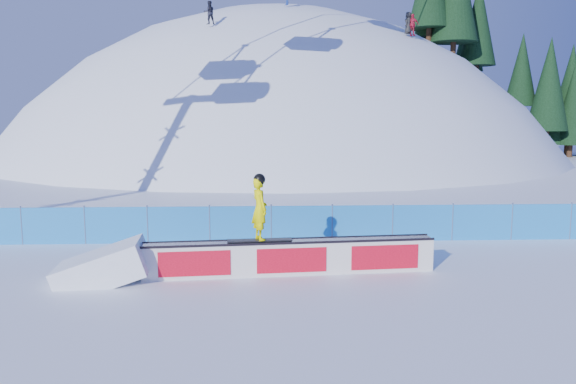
{
  "coord_description": "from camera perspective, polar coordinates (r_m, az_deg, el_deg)",
  "views": [
    {
      "loc": [
        -1.21,
        -13.48,
        4.2
      ],
      "look_at": [
        -0.5,
        3.29,
        1.83
      ],
      "focal_mm": 35.0,
      "sensor_mm": 36.0,
      "label": 1
    }
  ],
  "objects": [
    {
      "name": "snow_hill",
      "position": [
        59.77,
        -1.12,
        -13.76
      ],
      "size": [
        64.0,
        64.0,
        64.0
      ],
      "color": "white",
      "rests_on": "ground"
    },
    {
      "name": "rail_box",
      "position": [
        14.79,
        0.26,
        -6.64
      ],
      "size": [
        7.65,
        1.2,
        0.92
      ],
      "rotation": [
        0.0,
        0.0,
        0.09
      ],
      "color": "silver",
      "rests_on": "ground"
    },
    {
      "name": "treeline",
      "position": [
        59.94,
        21.17,
        13.53
      ],
      "size": [
        18.68,
        11.67,
        21.24
      ],
      "color": "#372216",
      "rests_on": "ground"
    },
    {
      "name": "ground",
      "position": [
        14.17,
        2.63,
        -9.2
      ],
      "size": [
        160.0,
        160.0,
        0.0
      ],
      "primitive_type": "plane",
      "color": "white",
      "rests_on": "ground"
    },
    {
      "name": "safety_fence",
      "position": [
        18.38,
        1.41,
        -3.25
      ],
      "size": [
        22.05,
        0.05,
        1.3
      ],
      "color": "blue",
      "rests_on": "ground"
    },
    {
      "name": "snowboarder",
      "position": [
        14.43,
        -2.9,
        -1.63
      ],
      "size": [
        1.7,
        0.7,
        1.75
      ],
      "rotation": [
        0.0,
        0.0,
        1.96
      ],
      "color": "black",
      "rests_on": "rail_box"
    },
    {
      "name": "distant_skiers",
      "position": [
        45.46,
        3.21,
        17.9
      ],
      "size": [
        16.38,
        6.28,
        4.41
      ],
      "color": "black",
      "rests_on": "ground"
    },
    {
      "name": "snow_ramp",
      "position": [
        15.06,
        -18.25,
        -8.56
      ],
      "size": [
        2.45,
        1.65,
        1.45
      ],
      "primitive_type": null,
      "rotation": [
        0.0,
        -0.31,
        0.09
      ],
      "color": "white",
      "rests_on": "ground"
    }
  ]
}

